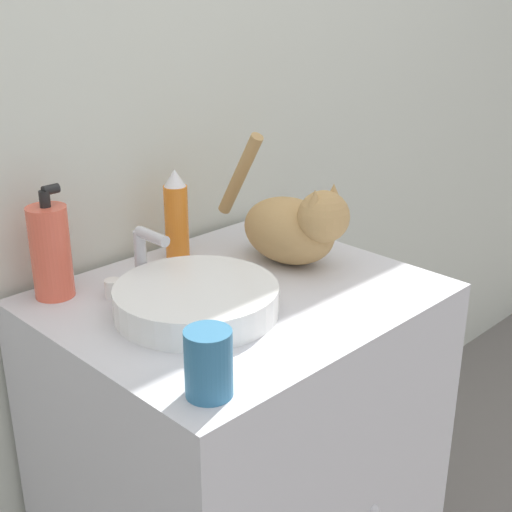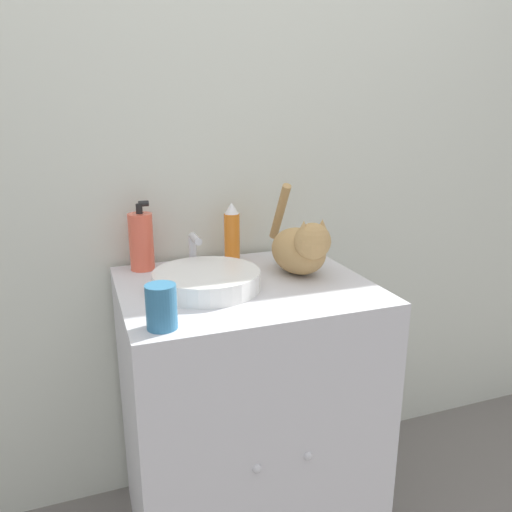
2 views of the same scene
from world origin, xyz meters
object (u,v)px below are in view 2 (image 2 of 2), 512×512
object	(u,v)px
cat	(301,247)
soap_bottle	(141,241)
cup	(161,307)
spray_bottle	(232,233)

from	to	relation	value
cat	soap_bottle	xyz separation A→B (m)	(-0.44, 0.21, 0.01)
soap_bottle	cup	size ratio (longest dim) A/B	2.07
soap_bottle	spray_bottle	xyz separation A→B (m)	(0.29, -0.01, 0.00)
cat	spray_bottle	size ratio (longest dim) A/B	1.83
soap_bottle	cat	bearing A→B (deg)	-25.38
cat	spray_bottle	xyz separation A→B (m)	(-0.15, 0.20, 0.01)
cat	cup	distance (m)	0.53
soap_bottle	spray_bottle	distance (m)	0.29
spray_bottle	cup	xyz separation A→B (m)	(-0.31, -0.45, -0.04)
spray_bottle	cup	size ratio (longest dim) A/B	1.87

